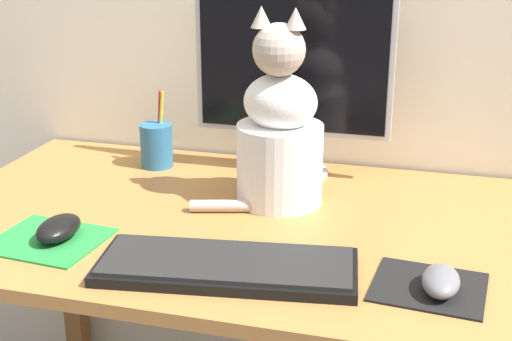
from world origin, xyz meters
The scene contains 9 objects.
desk centered at (0.00, 0.00, 0.61)m, with size 1.29×0.74×0.70m.
monitor centered at (0.02, 0.27, 0.95)m, with size 0.44×0.17×0.45m.
keyboard centered at (0.03, -0.22, 0.71)m, with size 0.45×0.23×0.02m.
mousepad_left centered at (-0.33, -0.19, 0.70)m, with size 0.21×0.19×0.00m.
mousepad_right centered at (0.35, -0.19, 0.70)m, with size 0.19×0.17×0.00m.
computer_mouse_left centered at (-0.31, -0.18, 0.72)m, with size 0.07×0.11×0.04m.
computer_mouse_right centered at (0.37, -0.20, 0.72)m, with size 0.06×0.10×0.04m.
cat centered at (0.04, 0.10, 0.85)m, with size 0.26×0.21×0.40m.
pen_cup centered at (-0.29, 0.24, 0.75)m, with size 0.08×0.08×0.18m.
Camera 1 is at (0.35, -1.24, 1.27)m, focal length 50.00 mm.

